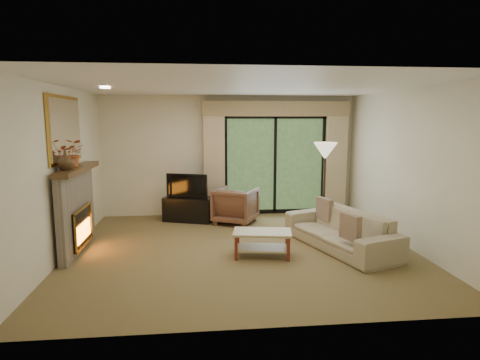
{
  "coord_description": "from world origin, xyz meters",
  "views": [
    {
      "loc": [
        -0.68,
        -6.26,
        2.11
      ],
      "look_at": [
        0.0,
        0.3,
        1.1
      ],
      "focal_mm": 30.0,
      "sensor_mm": 36.0,
      "label": 1
    }
  ],
  "objects": [
    {
      "name": "mirror",
      "position": [
        -2.71,
        0.2,
        1.95
      ],
      "size": [
        0.07,
        1.45,
        1.02
      ],
      "primitive_type": null,
      "color": "gold",
      "rests_on": "wall_left"
    },
    {
      "name": "wall_back",
      "position": [
        0.0,
        2.5,
        1.3
      ],
      "size": [
        5.0,
        0.0,
        5.0
      ],
      "primitive_type": "plane",
      "rotation": [
        1.57,
        0.0,
        0.0
      ],
      "color": "beige",
      "rests_on": "ground"
    },
    {
      "name": "vase",
      "position": [
        -2.61,
        -0.23,
        1.51
      ],
      "size": [
        0.33,
        0.33,
        0.28
      ],
      "primitive_type": "imported",
      "rotation": [
        0.0,
        0.0,
        -0.32
      ],
      "color": "#48321B",
      "rests_on": "fireplace"
    },
    {
      "name": "curtain_left",
      "position": [
        -0.35,
        2.34,
        1.2
      ],
      "size": [
        0.45,
        0.18,
        2.35
      ],
      "primitive_type": "cube",
      "color": "#C9B18A",
      "rests_on": "floor"
    },
    {
      "name": "coffee_table",
      "position": [
        0.28,
        -0.36,
        0.2
      ],
      "size": [
        0.96,
        0.63,
        0.4
      ],
      "primitive_type": null,
      "rotation": [
        0.0,
        0.0,
        -0.17
      ],
      "color": "tan",
      "rests_on": "floor"
    },
    {
      "name": "wall_right",
      "position": [
        2.75,
        0.0,
        1.3
      ],
      "size": [
        0.0,
        5.0,
        5.0
      ],
      "primitive_type": "plane",
      "rotation": [
        1.57,
        0.0,
        -1.57
      ],
      "color": "beige",
      "rests_on": "ground"
    },
    {
      "name": "pillow_near",
      "position": [
        1.54,
        -0.71,
        0.53
      ],
      "size": [
        0.22,
        0.4,
        0.39
      ],
      "primitive_type": "cube",
      "rotation": [
        0.0,
        0.0,
        0.32
      ],
      "color": "brown",
      "rests_on": "sofa"
    },
    {
      "name": "media_console",
      "position": [
        -0.9,
        1.95,
        0.25
      ],
      "size": [
        1.09,
        0.74,
        0.5
      ],
      "primitive_type": "cube",
      "rotation": [
        0.0,
        0.0,
        -0.32
      ],
      "color": "black",
      "rests_on": "floor"
    },
    {
      "name": "armchair",
      "position": [
        0.05,
        1.69,
        0.36
      ],
      "size": [
        1.05,
        1.06,
        0.73
      ],
      "primitive_type": "imported",
      "rotation": [
        0.0,
        0.0,
        2.68
      ],
      "color": "brown",
      "rests_on": "floor"
    },
    {
      "name": "wall_left",
      "position": [
        -2.75,
        0.0,
        1.3
      ],
      "size": [
        0.0,
        5.0,
        5.0
      ],
      "primitive_type": "plane",
      "rotation": [
        1.57,
        0.0,
        1.57
      ],
      "color": "beige",
      "rests_on": "ground"
    },
    {
      "name": "fireplace",
      "position": [
        -2.63,
        0.2,
        0.69
      ],
      "size": [
        0.24,
        1.7,
        1.37
      ],
      "primitive_type": null,
      "color": "slate",
      "rests_on": "floor"
    },
    {
      "name": "floor_lamp",
      "position": [
        1.71,
        1.11,
        0.83
      ],
      "size": [
        0.51,
        0.51,
        1.67
      ],
      "primitive_type": null,
      "rotation": [
        0.0,
        0.0,
        -0.14
      ],
      "color": "beige",
      "rests_on": "floor"
    },
    {
      "name": "sliding_door",
      "position": [
        1.0,
        2.45,
        1.1
      ],
      "size": [
        2.26,
        0.1,
        2.16
      ],
      "primitive_type": null,
      "color": "black",
      "rests_on": "floor"
    },
    {
      "name": "curtain_right",
      "position": [
        2.35,
        2.34,
        1.2
      ],
      "size": [
        0.45,
        0.18,
        2.35
      ],
      "primitive_type": "cube",
      "color": "#C9B18A",
      "rests_on": "floor"
    },
    {
      "name": "pillow_far",
      "position": [
        1.54,
        0.51,
        0.52
      ],
      "size": [
        0.22,
        0.39,
        0.38
      ],
      "primitive_type": "cube",
      "rotation": [
        0.0,
        0.0,
        0.32
      ],
      "color": "brown",
      "rests_on": "sofa"
    },
    {
      "name": "floor",
      "position": [
        0.0,
        0.0,
        0.0
      ],
      "size": [
        5.5,
        5.5,
        0.0
      ],
      "primitive_type": "plane",
      "color": "brown",
      "rests_on": "ground"
    },
    {
      "name": "ceiling",
      "position": [
        0.0,
        0.0,
        2.6
      ],
      "size": [
        5.5,
        5.5,
        0.0
      ],
      "primitive_type": "plane",
      "rotation": [
        3.14,
        0.0,
        0.0
      ],
      "color": "white",
      "rests_on": "ground"
    },
    {
      "name": "tv",
      "position": [
        -0.9,
        1.95,
        0.75
      ],
      "size": [
        0.86,
        0.38,
        0.5
      ],
      "primitive_type": "imported",
      "rotation": [
        0.0,
        0.0,
        -0.32
      ],
      "color": "black",
      "rests_on": "media_console"
    },
    {
      "name": "cornice",
      "position": [
        1.0,
        2.36,
        2.32
      ],
      "size": [
        3.2,
        0.24,
        0.32
      ],
      "primitive_type": "cube",
      "color": "tan",
      "rests_on": "wall_back"
    },
    {
      "name": "branches",
      "position": [
        -2.61,
        0.11,
        1.58
      ],
      "size": [
        0.4,
        0.36,
        0.43
      ],
      "primitive_type": "imported",
      "rotation": [
        0.0,
        0.0,
        0.06
      ],
      "color": "#AB4E21",
      "rests_on": "fireplace"
    },
    {
      "name": "wall_front",
      "position": [
        0.0,
        -2.5,
        1.3
      ],
      "size": [
        5.0,
        0.0,
        5.0
      ],
      "primitive_type": "plane",
      "rotation": [
        -1.57,
        0.0,
        0.0
      ],
      "color": "beige",
      "rests_on": "ground"
    },
    {
      "name": "sofa",
      "position": [
        1.61,
        -0.1,
        0.31
      ],
      "size": [
        1.46,
        2.27,
        0.62
      ],
      "primitive_type": "imported",
      "rotation": [
        0.0,
        0.0,
        -1.25
      ],
      "color": "tan",
      "rests_on": "floor"
    }
  ]
}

